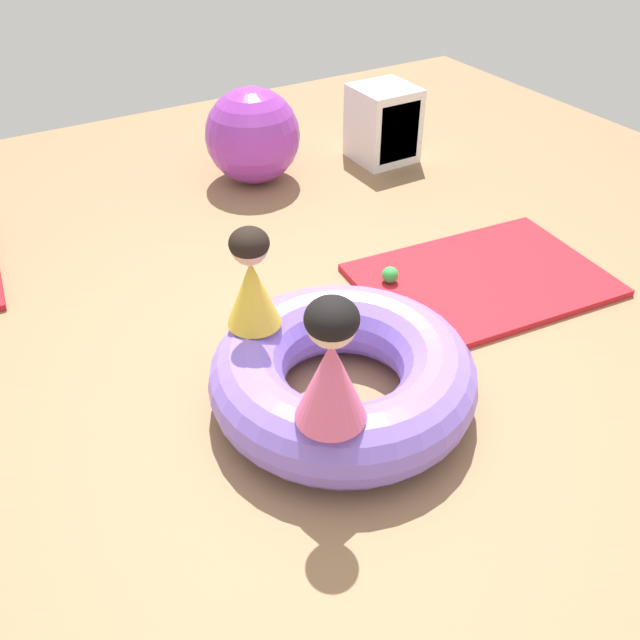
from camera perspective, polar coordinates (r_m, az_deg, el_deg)
The scene contains 8 objects.
ground_plane at distance 3.28m, azimuth -0.20°, elevation -5.93°, with size 8.00×8.00×0.00m, color #93704C.
gym_mat_far_left at distance 4.11m, azimuth 13.24°, elevation 3.24°, with size 1.39×0.96×0.04m, color red.
inflatable_cushion at distance 3.11m, azimuth 1.89°, elevation -4.62°, with size 1.20×1.20×0.34m, color #8466E0.
child_in_yellow at distance 3.01m, azimuth -5.68°, elevation 3.38°, with size 0.35×0.35×0.48m.
child_in_pink at distance 2.50m, azimuth 0.94°, elevation -3.64°, with size 0.36×0.36×0.54m.
play_ball_green at distance 3.94m, azimuth 5.82°, elevation 3.73°, with size 0.10×0.10×0.10m, color green.
exercise_ball_large at distance 5.11m, azimuth -5.59°, elevation 14.93°, with size 0.68×0.68×0.68m, color purple.
storage_cube at distance 5.47m, azimuth 5.39°, elevation 15.78°, with size 0.44×0.44×0.56m.
Camera 1 is at (-1.22, -2.08, 2.22)m, focal length 38.71 mm.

